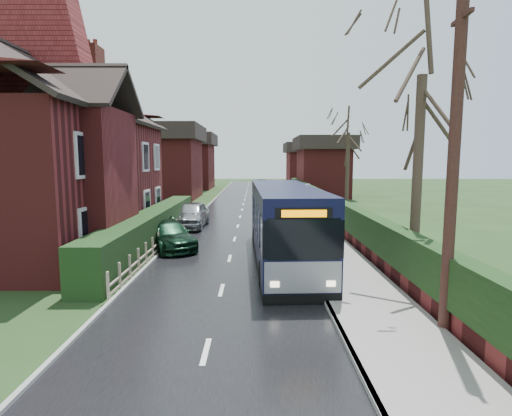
{
  "coord_description": "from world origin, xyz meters",
  "views": [
    {
      "loc": [
        1.04,
        -14.02,
        4.07
      ],
      "look_at": [
        1.09,
        4.54,
        1.8
      ],
      "focal_mm": 28.0,
      "sensor_mm": 36.0,
      "label": 1
    }
  ],
  "objects_px": {
    "bus": "(284,225)",
    "telegraph_pole": "(453,168)",
    "car_silver": "(191,215)",
    "car_green": "(169,235)",
    "brick_house": "(45,153)",
    "bus_stop_sign": "(307,209)"
  },
  "relations": [
    {
      "from": "bus",
      "to": "telegraph_pole",
      "type": "bearing_deg",
      "value": -65.44
    },
    {
      "from": "car_silver",
      "to": "car_green",
      "type": "relative_size",
      "value": 1.07
    },
    {
      "from": "telegraph_pole",
      "to": "car_green",
      "type": "bearing_deg",
      "value": 137.38
    },
    {
      "from": "brick_house",
      "to": "car_green",
      "type": "relative_size",
      "value": 3.45
    },
    {
      "from": "bus_stop_sign",
      "to": "telegraph_pole",
      "type": "relative_size",
      "value": 0.4
    },
    {
      "from": "bus",
      "to": "bus_stop_sign",
      "type": "xyz_separation_m",
      "value": [
        1.0,
        0.64,
        0.55
      ]
    },
    {
      "from": "bus",
      "to": "bus_stop_sign",
      "type": "bearing_deg",
      "value": 30.72
    },
    {
      "from": "brick_house",
      "to": "bus",
      "type": "distance_m",
      "value": 11.74
    },
    {
      "from": "brick_house",
      "to": "bus_stop_sign",
      "type": "relative_size",
      "value": 4.72
    },
    {
      "from": "car_green",
      "to": "bus_stop_sign",
      "type": "height_order",
      "value": "bus_stop_sign"
    },
    {
      "from": "bus",
      "to": "car_green",
      "type": "xyz_separation_m",
      "value": [
        -5.1,
        2.38,
        -0.88
      ]
    },
    {
      "from": "brick_house",
      "to": "car_green",
      "type": "bearing_deg",
      "value": -7.57
    },
    {
      "from": "bus_stop_sign",
      "to": "telegraph_pole",
      "type": "height_order",
      "value": "telegraph_pole"
    },
    {
      "from": "bus",
      "to": "car_silver",
      "type": "xyz_separation_m",
      "value": [
        -5.0,
        8.12,
        -0.72
      ]
    },
    {
      "from": "brick_house",
      "to": "bus",
      "type": "bearing_deg",
      "value": -16.12
    },
    {
      "from": "car_silver",
      "to": "telegraph_pole",
      "type": "relative_size",
      "value": 0.59
    },
    {
      "from": "brick_house",
      "to": "bus",
      "type": "xyz_separation_m",
      "value": [
        10.94,
        -3.16,
        -2.88
      ]
    },
    {
      "from": "brick_house",
      "to": "telegraph_pole",
      "type": "xyz_separation_m",
      "value": [
        14.25,
        -9.78,
        -0.5
      ]
    },
    {
      "from": "car_green",
      "to": "telegraph_pole",
      "type": "relative_size",
      "value": 0.55
    },
    {
      "from": "car_green",
      "to": "bus_stop_sign",
      "type": "xyz_separation_m",
      "value": [
        6.1,
        -1.74,
        1.43
      ]
    },
    {
      "from": "car_green",
      "to": "brick_house",
      "type": "bearing_deg",
      "value": 145.46
    },
    {
      "from": "brick_house",
      "to": "car_silver",
      "type": "xyz_separation_m",
      "value": [
        5.93,
        4.96,
        -3.61
      ]
    }
  ]
}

